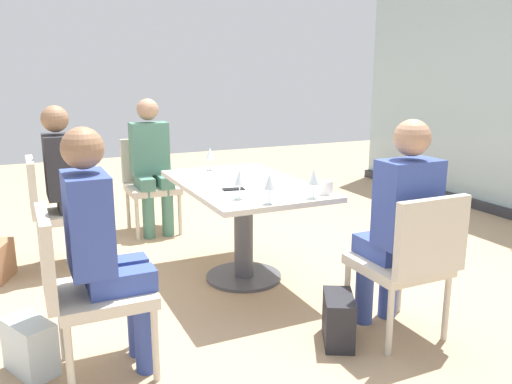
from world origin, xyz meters
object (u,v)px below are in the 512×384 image
Objects in this scene: handbag_0 at (30,347)px; wine_glass_2 at (269,182)px; dining_table_main at (243,207)px; cell_phone_on_table at (233,189)px; person_far_right at (399,218)px; wine_glass_1 at (210,154)px; person_front_left at (68,179)px; handbag_2 at (338,319)px; chair_front_left at (56,206)px; wine_glass_3 at (240,178)px; chair_far_right at (410,258)px; person_front_right at (103,241)px; coffee_cup at (327,188)px; wine_glass_0 at (314,178)px; person_side_end at (151,160)px; chair_side_end at (150,179)px; chair_front_right at (82,283)px.

wine_glass_2 is at bearing 66.70° from handbag_0.
dining_table_main is 9.52× the size of cell_phone_on_table.
person_far_right reaches higher than wine_glass_1.
dining_table_main is at bearing 89.07° from handbag_0.
person_front_left is 4.20× the size of handbag_2.
wine_glass_3 reaches higher than chair_front_left.
person_front_right reaches higher than chair_far_right.
chair_front_left reaches higher than coffee_cup.
person_front_right is 1.37m from handbag_2.
chair_front_left is at bearing -117.13° from handbag_2.
wine_glass_0 is at bearing 66.48° from handbag_0.
person_front_right reaches higher than wine_glass_3.
person_far_right is 14.00× the size of coffee_cup.
cell_phone_on_table is (-0.64, 0.96, 0.03)m from person_front_right.
dining_table_main is 1.39m from person_front_right.
wine_glass_3 is at bearing 38.48° from chair_front_left.
person_far_right is 6.81× the size of wine_glass_1.
person_front_left is (0.00, 0.11, 0.20)m from chair_front_left.
wine_glass_0 is at bearing 90.80° from wine_glass_2.
dining_table_main is 1.22m from person_far_right.
wine_glass_1 reaches higher than cell_phone_on_table.
handbag_0 is (1.49, -0.26, -0.36)m from chair_front_left.
wine_glass_0 reaches higher than dining_table_main.
wine_glass_2 is 0.62× the size of handbag_0.
chair_far_right reaches higher than handbag_2.
person_far_right and person_side_end have the same top height.
person_front_left reaches higher than chair_side_end.
handbag_2 is (0.64, 0.33, -0.72)m from wine_glass_3.
person_far_right is (0.29, 1.70, 0.20)m from chair_front_right.
dining_table_main is 0.58m from wine_glass_3.
handbag_2 is (-0.13, -0.37, -0.36)m from chair_far_right.
person_far_right is (-0.11, -0.00, 0.20)m from chair_far_right.
person_far_right is at bearing 39.48° from person_front_left.
person_side_end is at bearing 125.48° from handbag_0.
person_front_right is (2.34, -0.79, 0.20)m from chair_side_end.
wine_glass_3 is 2.06× the size of coffee_cup.
wine_glass_1 is 0.73m from cell_phone_on_table.
wine_glass_3 is (-0.18, -0.42, 0.00)m from wine_glass_0.
handbag_2 is at bearing 24.75° from wine_glass_2.
wine_glass_1 reaches higher than chair_front_right.
wine_glass_2 is at bearing 100.01° from chair_front_right.
coffee_cup is (0.57, 0.34, 0.23)m from dining_table_main.
dining_table_main is 0.72m from wine_glass_0.
chair_far_right reaches higher than handbag_0.
coffee_cup is at bearing 111.69° from wine_glass_0.
wine_glass_1 reaches higher than handbag_2.
dining_table_main is 1.09× the size of person_far_right.
wine_glass_0 is (1.44, 1.32, 0.16)m from person_front_left.
chair_side_end is 2.50m from handbag_0.
cell_phone_on_table is (-1.04, -0.63, 0.24)m from chair_far_right.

